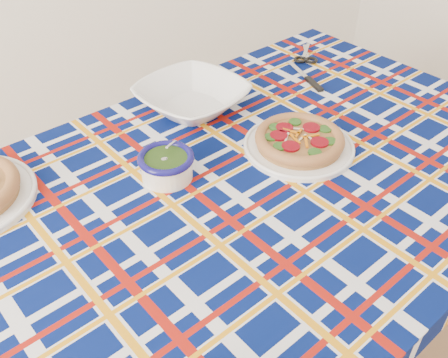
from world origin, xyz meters
name	(u,v)px	position (x,y,z in m)	size (l,w,h in m)	color
dining_table	(248,203)	(0.53, 0.53, 0.66)	(1.75, 1.36, 0.72)	brown
tablecloth	(248,195)	(0.53, 0.53, 0.68)	(1.58, 1.00, 0.10)	#04114B
main_focaccia_plate	(299,139)	(0.69, 0.58, 0.76)	(0.28, 0.28, 0.05)	#946334
pesto_bowl	(166,164)	(0.36, 0.61, 0.77)	(0.13, 0.13, 0.08)	#1A310D
serving_bowl	(192,98)	(0.53, 0.87, 0.77)	(0.29, 0.29, 0.07)	white
table_knife	(299,70)	(0.92, 0.94, 0.74)	(0.22, 0.02, 0.01)	silver
kitchen_scissors	(306,51)	(1.01, 1.05, 0.74)	(0.17, 0.08, 0.01)	silver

